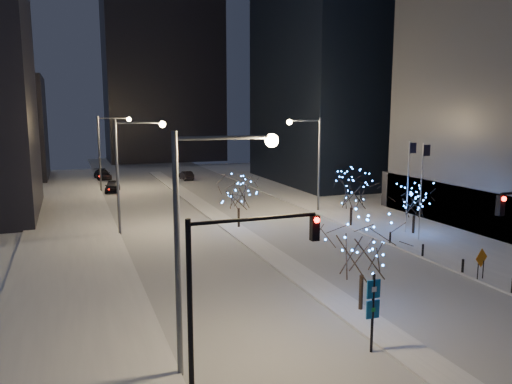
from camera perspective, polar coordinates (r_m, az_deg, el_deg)
name	(u,v)px	position (r m, az deg, el deg)	size (l,w,h in m)	color
ground	(413,356)	(24.32, 17.46, -17.42)	(160.00, 160.00, 0.00)	silver
road	(207,210)	(54.75, -5.63, -2.03)	(20.00, 130.00, 0.02)	#A4AAB3
median	(220,218)	(50.02, -4.14, -3.03)	(2.00, 80.00, 0.15)	silver
east_sidewalk	(408,228)	(47.99, 16.95, -3.95)	(10.00, 90.00, 0.15)	silver
west_sidewalk	(72,261)	(38.40, -20.26, -7.43)	(8.00, 90.00, 0.15)	silver
horizon_block	(163,61)	(111.13, -10.62, 14.48)	(24.00, 14.00, 42.00)	black
street_lamp_w_near	(203,219)	(19.95, -6.07, -3.09)	(4.40, 0.56, 10.00)	#595E66
street_lamp_w_mid	(129,160)	(44.35, -14.27, 3.53)	(4.40, 0.56, 10.00)	#595E66
street_lamp_w_far	(107,143)	(69.18, -16.64, 5.42)	(4.40, 0.56, 10.00)	#595E66
street_lamp_east	(312,152)	(52.78, 6.36, 4.59)	(3.90, 0.56, 10.00)	#595E66
traffic_signal_west	(231,275)	(18.70, -2.91, -9.44)	(5.26, 0.43, 7.00)	black
flagpoles	(415,182)	(44.02, 17.72, 1.10)	(1.35, 2.60, 8.00)	silver
bollards	(442,258)	(37.44, 20.46, -7.03)	(0.16, 12.16, 0.90)	black
car_near	(112,186)	(68.86, -16.09, 0.64)	(1.84, 4.57, 1.56)	black
car_mid	(186,175)	(78.72, -7.98, 1.89)	(1.43, 4.10, 1.35)	black
car_far	(103,174)	(82.17, -17.13, 1.93)	(2.10, 5.16, 1.50)	black
holiday_tree_median_near	(363,245)	(27.11, 12.10, -5.93)	(5.48, 5.48, 5.59)	black
holiday_tree_median_far	(239,193)	(45.45, -2.01, -0.14)	(4.78, 4.78, 4.82)	black
holiday_tree_plaza_near	(415,201)	(45.27, 17.68, -1.01)	(4.39, 4.39, 4.33)	black
holiday_tree_plaza_far	(352,190)	(46.85, 10.90, 0.22)	(5.62, 5.62, 5.31)	black
wayfinding_sign	(373,305)	(23.23, 13.22, -12.45)	(0.65, 0.13, 3.67)	black
construction_sign	(481,261)	(34.92, 24.34, -7.16)	(1.19, 0.32, 1.99)	black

